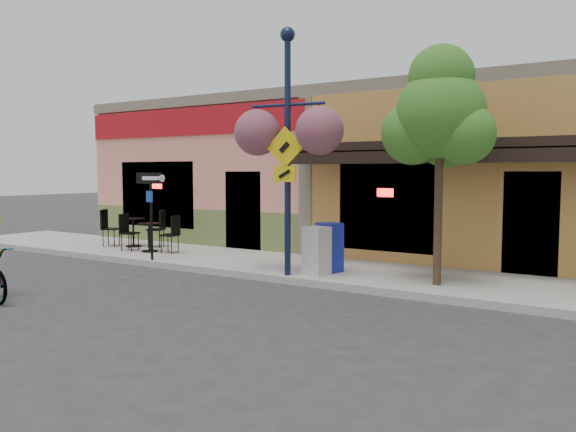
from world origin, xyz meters
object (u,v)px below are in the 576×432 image
object	(u,v)px
newspaper_box_grey	(317,251)
street_tree	(439,165)
lamp_post	(288,153)
newspaper_box_blue	(329,247)
one_way_sign	(151,217)
building	(400,173)

from	to	relation	value
newspaper_box_grey	street_tree	distance (m)	3.03
street_tree	newspaper_box_grey	bearing A→B (deg)	-172.91
lamp_post	newspaper_box_blue	distance (m)	2.23
newspaper_box_blue	one_way_sign	bearing A→B (deg)	-148.63
building	lamp_post	size ratio (longest dim) A/B	3.60
one_way_sign	street_tree	size ratio (longest dim) A/B	0.47
building	one_way_sign	bearing A→B (deg)	-118.44
building	street_tree	distance (m)	6.87
building	lamp_post	xyz separation A→B (m)	(0.16, -6.81, 0.43)
one_way_sign	newspaper_box_grey	xyz separation A→B (m)	(4.35, 0.41, -0.56)
building	street_tree	size ratio (longest dim) A/B	4.01
one_way_sign	street_tree	world-z (taller)	street_tree
one_way_sign	lamp_post	bearing A→B (deg)	-2.64
one_way_sign	building	bearing A→B (deg)	58.33
building	newspaper_box_blue	size ratio (longest dim) A/B	17.30
lamp_post	one_way_sign	distance (m)	4.14
lamp_post	one_way_sign	world-z (taller)	lamp_post
one_way_sign	newspaper_box_blue	xyz separation A→B (m)	(4.41, 0.87, -0.53)
lamp_post	newspaper_box_blue	size ratio (longest dim) A/B	4.80
one_way_sign	newspaper_box_blue	bearing A→B (deg)	7.93
lamp_post	newspaper_box_blue	bearing A→B (deg)	50.11
newspaper_box_blue	building	bearing A→B (deg)	116.86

